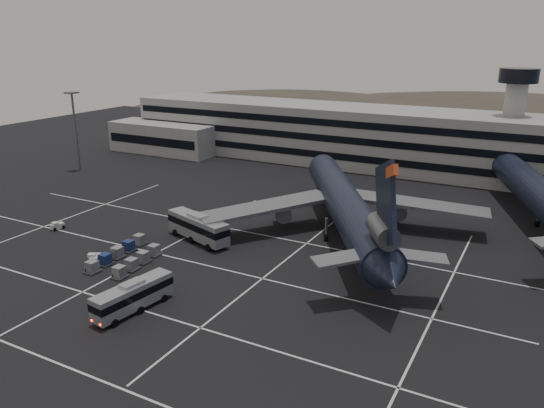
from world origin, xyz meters
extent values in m
plane|color=black|center=(0.00, 0.00, 0.00)|extent=(260.00, 260.00, 0.00)
cube|color=silver|center=(0.00, -22.00, 0.01)|extent=(90.00, 0.25, 0.01)
cube|color=silver|center=(0.00, -10.00, 0.01)|extent=(90.00, 0.25, 0.01)
cube|color=silver|center=(0.00, 4.00, 0.01)|extent=(90.00, 0.25, 0.01)
cube|color=silver|center=(0.00, 18.00, 0.01)|extent=(90.00, 0.25, 0.01)
cube|color=silver|center=(-30.00, 6.00, 0.01)|extent=(0.25, 55.00, 0.01)
cube|color=silver|center=(-6.00, 6.00, 0.01)|extent=(0.25, 55.00, 0.01)
cube|color=silver|center=(12.00, 6.00, 0.01)|extent=(0.25, 55.00, 0.01)
cube|color=silver|center=(34.00, 6.00, 0.01)|extent=(0.25, 55.00, 0.01)
cube|color=gray|center=(0.00, 72.00, 7.00)|extent=(120.00, 18.00, 14.00)
cube|color=black|center=(0.00, 62.95, 3.50)|extent=(118.00, 0.20, 1.60)
cube|color=black|center=(0.00, 62.95, 7.50)|extent=(118.00, 0.20, 1.60)
cube|color=black|center=(0.00, 62.95, 11.20)|extent=(118.00, 0.20, 1.60)
cube|color=gray|center=(-50.00, 60.00, 4.00)|extent=(30.00, 10.00, 8.00)
cylinder|color=gray|center=(35.00, 74.00, 11.00)|extent=(4.40, 4.40, 22.00)
cylinder|color=black|center=(35.00, 74.00, 22.50)|extent=(8.00, 8.00, 3.00)
ellipsoid|color=#38332B|center=(-60.00, 170.00, -10.50)|extent=(196.00, 140.00, 32.00)
ellipsoid|color=#38332B|center=(30.00, 170.00, -13.50)|extent=(252.00, 180.00, 44.00)
cylinder|color=slate|center=(-55.00, 35.00, 9.00)|extent=(0.50, 0.50, 18.00)
cube|color=slate|center=(-55.00, 35.00, 18.10)|extent=(2.40, 2.40, 0.35)
cylinder|color=black|center=(15.83, 23.93, 5.20)|extent=(29.69, 43.94, 5.60)
cone|color=black|center=(2.24, 46.33, 5.20)|extent=(7.12, 6.75, 5.60)
cone|color=black|center=(29.57, 1.27, 5.20)|extent=(6.90, 6.89, 5.04)
cube|color=black|center=(27.76, 4.26, 12.60)|extent=(5.34, 8.36, 10.97)
cube|color=#C6461A|center=(28.54, 2.98, 16.80)|extent=(2.15, 3.05, 2.24)
cylinder|color=#595B60|center=(27.50, 4.69, 9.30)|extent=(5.42, 6.53, 2.70)
cube|color=slate|center=(23.65, 2.94, 5.80)|extent=(7.66, 7.47, 0.87)
cube|color=slate|center=(30.83, 7.30, 5.80)|extent=(8.14, 5.50, 0.87)
cube|color=slate|center=(4.10, 19.15, 4.40)|extent=(17.57, 20.92, 1.75)
cylinder|color=#595B60|center=(5.11, 23.27, 2.70)|extent=(5.16, 6.10, 2.70)
cube|color=slate|center=(25.48, 32.12, 4.40)|extent=(22.60, 8.96, 1.75)
cylinder|color=#595B60|center=(21.36, 33.13, 2.70)|extent=(5.16, 6.10, 2.70)
cylinder|color=slate|center=(7.86, 37.06, 2.20)|extent=(0.44, 0.44, 3.00)
cylinder|color=black|center=(7.86, 37.06, 0.55)|extent=(1.00, 1.20, 1.10)
cylinder|color=slate|center=(14.13, 20.56, 2.20)|extent=(0.44, 0.44, 3.00)
cylinder|color=black|center=(14.13, 20.56, 0.55)|extent=(1.00, 1.20, 1.10)
cylinder|color=slate|center=(19.60, 23.88, 2.20)|extent=(0.44, 0.44, 3.00)
cylinder|color=black|center=(19.60, 23.88, 0.55)|extent=(1.00, 1.20, 1.10)
cylinder|color=black|center=(42.92, 43.15, 5.20)|extent=(21.19, 47.14, 5.60)
cone|color=black|center=(34.24, 67.87, 5.20)|extent=(6.77, 6.10, 5.60)
cylinder|color=slate|center=(42.92, 43.15, 2.20)|extent=(0.44, 0.44, 3.00)
cylinder|color=black|center=(42.92, 43.15, 0.55)|extent=(0.84, 1.20, 1.10)
cube|color=#95989D|center=(2.94, -10.49, 1.93)|extent=(3.85, 10.57, 2.82)
cube|color=black|center=(2.94, -10.49, 2.27)|extent=(3.92, 10.64, 0.89)
cube|color=#95989D|center=(2.94, -10.49, 3.51)|extent=(1.90, 3.01, 0.33)
cylinder|color=black|center=(1.25, -13.89, 0.45)|extent=(0.43, 0.94, 0.90)
cylinder|color=black|center=(3.57, -14.24, 0.45)|extent=(0.43, 0.94, 0.90)
cylinder|color=black|center=(1.78, -10.31, 0.45)|extent=(0.43, 0.94, 0.90)
cylinder|color=black|center=(4.11, -10.66, 0.45)|extent=(0.43, 0.94, 0.90)
cylinder|color=black|center=(2.32, -6.73, 0.45)|extent=(0.43, 0.94, 0.90)
cylinder|color=black|center=(4.64, -7.08, 0.45)|extent=(0.43, 0.94, 0.90)
cube|color=#FF0C05|center=(1.43, -15.51, 0.85)|extent=(0.24, 0.11, 0.21)
cube|color=#FF0C05|center=(2.92, -15.73, 0.85)|extent=(0.24, 0.11, 0.21)
cube|color=#95989D|center=(-3.35, 11.07, 2.28)|extent=(12.52, 6.46, 3.34)
cube|color=black|center=(-3.35, 11.07, 2.69)|extent=(12.59, 6.54, 1.06)
cube|color=#95989D|center=(-3.35, 11.07, 4.16)|extent=(3.73, 2.73, 0.39)
cylinder|color=black|center=(0.30, 8.41, 0.53)|extent=(1.13, 0.67, 1.07)
cylinder|color=black|center=(1.16, 11.06, 0.53)|extent=(1.13, 0.67, 1.07)
cylinder|color=black|center=(-3.78, 9.74, 0.53)|extent=(1.13, 0.67, 1.07)
cylinder|color=black|center=(-2.91, 12.39, 0.53)|extent=(1.13, 0.67, 1.07)
cylinder|color=black|center=(-7.86, 11.08, 0.53)|extent=(1.13, 0.67, 1.07)
cylinder|color=black|center=(-6.99, 13.72, 0.53)|extent=(1.13, 0.67, 1.07)
cube|color=silver|center=(-27.06, 4.33, 0.52)|extent=(1.62, 2.31, 0.86)
cube|color=silver|center=(-27.18, 3.87, 1.09)|extent=(1.22, 1.08, 0.48)
cylinder|color=black|center=(-27.76, 3.72, 0.27)|extent=(0.33, 0.57, 0.53)
cylinder|color=black|center=(-26.74, 3.47, 0.27)|extent=(0.33, 0.57, 0.53)
cylinder|color=black|center=(-27.38, 5.20, 0.27)|extent=(0.33, 0.57, 0.53)
cylinder|color=black|center=(-26.37, 4.94, 0.27)|extent=(0.33, 0.57, 0.53)
cube|color=silver|center=(-11.46, -2.38, 0.53)|extent=(1.97, 2.41, 0.87)
cube|color=silver|center=(-11.25, -2.81, 1.11)|extent=(1.33, 1.25, 0.48)
cylinder|color=black|center=(-11.59, -3.31, 0.27)|extent=(0.43, 0.58, 0.54)
cylinder|color=black|center=(-10.65, -2.84, 0.27)|extent=(0.43, 0.58, 0.54)
cylinder|color=black|center=(-12.28, -1.93, 0.27)|extent=(0.43, 0.58, 0.54)
cylinder|color=black|center=(-11.33, -1.46, 0.27)|extent=(0.43, 0.58, 0.54)
cube|color=#2D2D30|center=(-9.20, -5.18, 0.14)|extent=(1.89, 2.13, 0.16)
cylinder|color=black|center=(-9.20, -5.18, 0.09)|extent=(0.09, 0.18, 0.18)
cube|color=gray|center=(-9.20, -5.18, 0.93)|extent=(1.52, 1.52, 1.42)
cube|color=#2D2D30|center=(-4.78, -4.70, 0.14)|extent=(1.89, 2.13, 0.16)
cylinder|color=black|center=(-4.78, -4.70, 0.09)|extent=(0.09, 0.18, 0.18)
cube|color=gray|center=(-4.78, -4.70, 0.93)|extent=(1.52, 1.52, 1.42)
cube|color=#2D2D30|center=(-9.49, -2.52, 0.14)|extent=(1.89, 2.13, 0.16)
cylinder|color=black|center=(-9.49, -2.52, 0.09)|extent=(0.09, 0.18, 0.18)
cube|color=navy|center=(-9.49, -2.52, 0.93)|extent=(1.52, 1.52, 1.42)
cube|color=#2D2D30|center=(-5.07, -2.05, 0.14)|extent=(1.89, 2.13, 0.16)
cylinder|color=black|center=(-5.07, -2.05, 0.09)|extent=(0.09, 0.18, 0.18)
cube|color=gray|center=(-5.07, -2.05, 0.93)|extent=(1.52, 1.52, 1.42)
cube|color=#2D2D30|center=(-9.77, 0.13, 0.14)|extent=(1.89, 2.13, 0.16)
cylinder|color=black|center=(-9.77, 0.13, 0.09)|extent=(0.09, 0.18, 0.18)
cube|color=gray|center=(-9.77, 0.13, 0.93)|extent=(1.52, 1.52, 1.42)
cube|color=#2D2D30|center=(-5.35, 0.60, 0.14)|extent=(1.89, 2.13, 0.16)
cylinder|color=black|center=(-5.35, 0.60, 0.09)|extent=(0.09, 0.18, 0.18)
cube|color=gray|center=(-5.35, 0.60, 0.93)|extent=(1.52, 1.52, 1.42)
cube|color=#2D2D30|center=(-10.06, 2.78, 0.14)|extent=(1.89, 2.13, 0.16)
cylinder|color=black|center=(-10.06, 2.78, 0.09)|extent=(0.09, 0.18, 0.18)
cube|color=navy|center=(-10.06, 2.78, 0.93)|extent=(1.52, 1.52, 1.42)
cube|color=#2D2D30|center=(-5.64, 3.26, 0.14)|extent=(1.89, 2.13, 0.16)
cylinder|color=black|center=(-5.64, 3.26, 0.09)|extent=(0.09, 0.18, 0.18)
cube|color=gray|center=(-5.64, 3.26, 0.93)|extent=(1.52, 1.52, 1.42)
cube|color=#2D2D30|center=(-10.34, 5.43, 0.14)|extent=(1.89, 2.13, 0.16)
cylinder|color=black|center=(-10.34, 5.43, 0.09)|extent=(0.09, 0.18, 0.18)
cube|color=gray|center=(-10.34, 5.43, 0.93)|extent=(1.52, 1.52, 1.42)
camera|label=1|loc=(43.13, -51.44, 30.72)|focal=35.00mm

